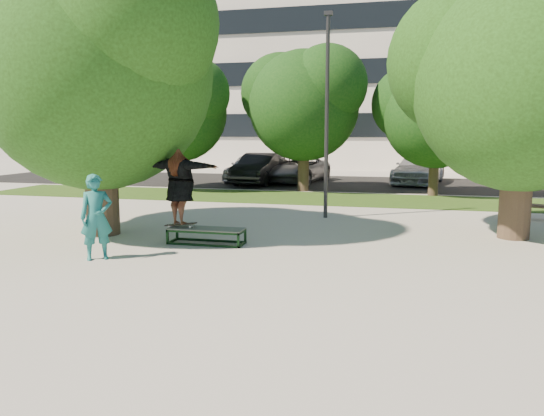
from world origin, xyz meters
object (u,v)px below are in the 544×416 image
(car_silver_b, at_px, (419,169))
(grind_box, at_px, (206,236))
(lamppost, at_px, (327,114))
(bystander, at_px, (96,217))
(tree_left, at_px, (94,59))
(car_grey, at_px, (297,169))
(car_silver_a, at_px, (251,167))
(car_dark, at_px, (260,169))
(tree_right, at_px, (520,70))

(car_silver_b, bearing_deg, grind_box, -97.07)
(lamppost, distance_m, bystander, 7.83)
(lamppost, xyz_separation_m, bystander, (-3.84, -6.44, -2.26))
(tree_left, height_order, lamppost, tree_left)
(bystander, relative_size, car_grey, 0.36)
(grind_box, xyz_separation_m, car_silver_a, (-3.24, 14.99, 0.55))
(lamppost, bearing_deg, bystander, -120.85)
(tree_left, bearing_deg, lamppost, 36.42)
(grind_box, xyz_separation_m, car_grey, (-0.81, 15.15, 0.50))
(grind_box, relative_size, car_dark, 0.39)
(lamppost, bearing_deg, car_dark, 116.18)
(tree_left, relative_size, car_dark, 1.53)
(car_dark, bearing_deg, lamppost, -59.67)
(car_dark, distance_m, car_grey, 2.05)
(tree_right, xyz_separation_m, car_dark, (-9.59, 11.42, -3.33))
(tree_left, xyz_separation_m, grind_box, (3.10, -0.56, -4.23))
(grind_box, height_order, car_silver_b, car_silver_b)
(tree_left, bearing_deg, bystander, -60.23)
(car_grey, relative_size, car_silver_b, 0.98)
(grind_box, bearing_deg, car_dark, 100.07)
(bystander, bearing_deg, car_silver_b, 31.91)
(tree_left, distance_m, car_silver_b, 17.90)
(tree_right, height_order, lamppost, tree_right)
(car_silver_a, height_order, car_dark, car_dark)
(car_silver_b, bearing_deg, lamppost, -93.74)
(car_silver_a, relative_size, car_silver_b, 0.86)
(bystander, bearing_deg, tree_left, 82.69)
(grind_box, bearing_deg, tree_right, 19.73)
(lamppost, relative_size, car_silver_a, 1.40)
(grind_box, xyz_separation_m, car_dark, (-2.48, 13.97, 0.58))
(tree_right, xyz_separation_m, bystander, (-8.76, -4.52, -3.20))
(car_dark, xyz_separation_m, car_grey, (1.67, 1.17, -0.08))
(tree_right, distance_m, bystander, 10.37)
(tree_left, distance_m, lamppost, 6.70)
(tree_right, height_order, car_silver_b, tree_right)
(grind_box, bearing_deg, bystander, -129.97)
(lamppost, height_order, car_dark, lamppost)
(lamppost, xyz_separation_m, car_silver_a, (-5.43, 10.53, -2.41))
(grind_box, xyz_separation_m, bystander, (-1.65, -1.97, 0.70))
(bystander, xyz_separation_m, car_silver_b, (6.89, 17.94, -0.15))
(lamppost, relative_size, car_grey, 1.23)
(bystander, height_order, car_silver_a, bystander)
(bystander, bearing_deg, tree_right, -9.78)
(tree_right, height_order, car_grey, tree_right)
(tree_left, xyz_separation_m, lamppost, (5.29, 3.91, -1.27))
(car_grey, xyz_separation_m, car_silver_b, (6.04, 0.82, 0.05))
(car_dark, relative_size, car_grey, 0.94)
(car_silver_a, height_order, car_grey, car_silver_a)
(lamppost, distance_m, car_silver_b, 12.14)
(car_silver_a, relative_size, car_dark, 0.94)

